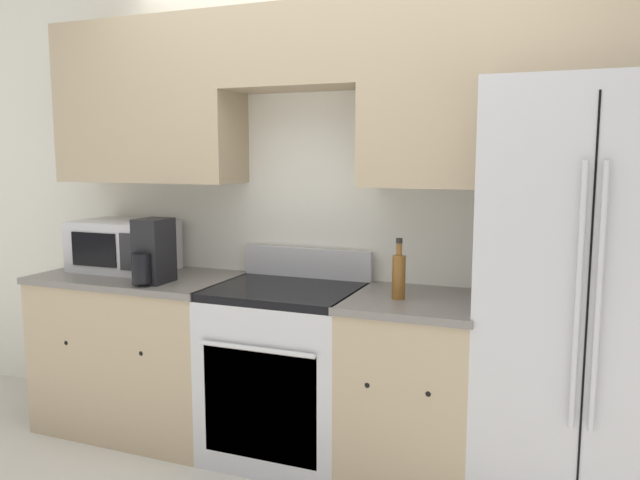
{
  "coord_description": "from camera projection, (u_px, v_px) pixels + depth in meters",
  "views": [
    {
      "loc": [
        1.11,
        -2.49,
        1.55
      ],
      "look_at": [
        -0.0,
        0.31,
        1.14
      ],
      "focal_mm": 35.0,
      "sensor_mm": 36.0,
      "label": 1
    }
  ],
  "objects": [
    {
      "name": "bottle",
      "position": [
        399.0,
        275.0,
        2.88
      ],
      "size": [
        0.06,
        0.06,
        0.28
      ],
      "color": "brown",
      "rests_on": "lower_cabinets_right"
    },
    {
      "name": "coffee_maker",
      "position": [
        152.0,
        253.0,
        3.23
      ],
      "size": [
        0.15,
        0.25,
        0.34
      ],
      "color": "black",
      "rests_on": "lower_cabinets_left"
    },
    {
      "name": "microwave",
      "position": [
        124.0,
        246.0,
        3.6
      ],
      "size": [
        0.54,
        0.39,
        0.29
      ],
      "color": "#B7B7BC",
      "rests_on": "lower_cabinets_left"
    },
    {
      "name": "lower_cabinets_left",
      "position": [
        141.0,
        351.0,
        3.54
      ],
      "size": [
        1.1,
        0.64,
        0.89
      ],
      "color": "tan",
      "rests_on": "ground_plane"
    },
    {
      "name": "wall_back",
      "position": [
        341.0,
        159.0,
        3.24
      ],
      "size": [
        8.0,
        0.39,
        2.6
      ],
      "color": "silver",
      "rests_on": "ground_plane"
    },
    {
      "name": "lower_cabinets_right",
      "position": [
        413.0,
        389.0,
        2.96
      ],
      "size": [
        0.62,
        0.64,
        0.89
      ],
      "color": "tan",
      "rests_on": "ground_plane"
    },
    {
      "name": "refrigerator",
      "position": [
        585.0,
        301.0,
        2.68
      ],
      "size": [
        0.86,
        0.77,
        1.85
      ],
      "color": "#B7B7BC",
      "rests_on": "ground_plane"
    },
    {
      "name": "oven_range",
      "position": [
        286.0,
        371.0,
        3.21
      ],
      "size": [
        0.74,
        0.65,
        1.05
      ],
      "color": "#B7B7BC",
      "rests_on": "ground_plane"
    }
  ]
}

